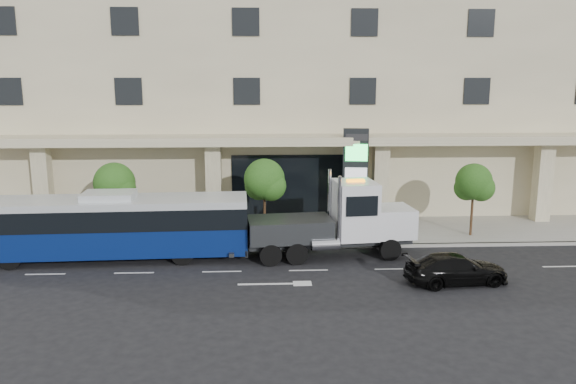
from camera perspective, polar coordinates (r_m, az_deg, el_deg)
The scene contains 11 objects.
ground at distance 27.68m, azimuth 1.83°, elevation -6.94°, with size 120.00×120.00×0.00m, color black.
sidewalk at distance 32.43m, azimuth 1.16°, elevation -4.05°, with size 120.00×6.00×0.15m, color gray.
curb at distance 29.56m, azimuth 1.54°, elevation -5.59°, with size 120.00×0.30×0.15m, color gray.
convention_center at distance 41.70m, azimuth 0.28°, elevation 13.11°, with size 60.00×17.60×20.00m.
tree_left at distance 31.33m, azimuth -17.16°, elevation 0.59°, with size 2.27×2.20×4.22m.
tree_mid at distance 30.28m, azimuth -2.37°, elevation 1.02°, with size 2.28×2.20×4.38m.
tree_right at distance 32.46m, azimuth 18.39°, elevation 0.74°, with size 2.10×2.00×4.04m.
city_bus at distance 28.69m, azimuth -17.58°, elevation -3.25°, with size 13.39×3.34×3.37m.
tow_truck at distance 27.95m, azimuth 5.15°, elevation -3.06°, with size 9.38×3.14×4.25m.
black_sedan at distance 25.54m, azimuth 16.72°, elevation -7.48°, with size 1.82×4.47×1.30m, color black.
signage_pylon at distance 32.79m, azimuth 6.83°, elevation 1.45°, with size 1.50×0.74×5.80m.
Camera 1 is at (-2.04, -26.21, 8.67)m, focal length 35.00 mm.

